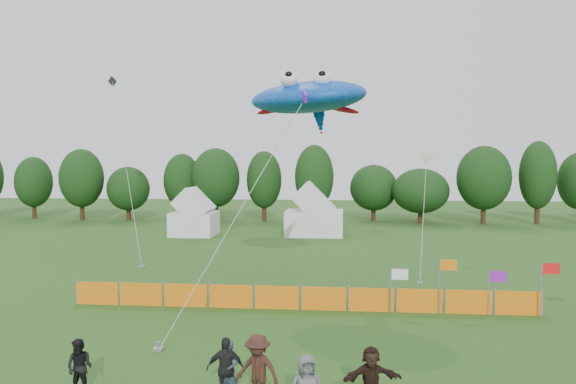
# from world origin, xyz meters

# --- Properties ---
(treeline) EXTENTS (104.57, 8.78, 8.36)m
(treeline) POSITION_xyz_m (1.61, 44.93, 4.18)
(treeline) COLOR #382314
(treeline) RESTS_ON ground
(tent_left) EXTENTS (3.75, 3.75, 3.31)m
(tent_left) POSITION_xyz_m (-10.75, 32.73, 1.67)
(tent_left) COLOR white
(tent_left) RESTS_ON ground
(tent_right) EXTENTS (4.98, 3.99, 3.52)m
(tent_right) POSITION_xyz_m (-0.44, 33.77, 1.77)
(tent_right) COLOR white
(tent_right) RESTS_ON ground
(barrier_fence) EXTENTS (19.90, 0.06, 1.00)m
(barrier_fence) POSITION_xyz_m (0.21, 9.22, 0.50)
(barrier_fence) COLOR orange
(barrier_fence) RESTS_ON ground
(flag_row) EXTENTS (10.73, 0.28, 2.27)m
(flag_row) POSITION_xyz_m (9.17, 9.08, 1.39)
(flag_row) COLOR gray
(flag_row) RESTS_ON ground
(spectator_a) EXTENTS (0.68, 0.55, 1.63)m
(spectator_a) POSITION_xyz_m (-0.97, -0.13, 0.81)
(spectator_a) COLOR #2D394C
(spectator_a) RESTS_ON ground
(spectator_b) EXTENTS (0.78, 0.63, 1.53)m
(spectator_b) POSITION_xyz_m (-5.04, -0.16, 0.77)
(spectator_b) COLOR black
(spectator_b) RESTS_ON ground
(spectator_c) EXTENTS (1.37, 1.03, 1.88)m
(spectator_c) POSITION_xyz_m (-0.15, -0.39, 0.94)
(spectator_c) COLOR #371D16
(spectator_c) RESTS_ON ground
(spectator_d) EXTENTS (1.04, 0.50, 1.72)m
(spectator_d) POSITION_xyz_m (-1.04, -0.18, 0.86)
(spectator_d) COLOR black
(spectator_d) RESTS_ON ground
(spectator_f) EXTENTS (1.59, 0.84, 1.64)m
(spectator_f) POSITION_xyz_m (2.73, -0.33, 0.82)
(spectator_f) COLOR black
(spectator_f) RESTS_ON ground
(stingray_kite) EXTENTS (8.27, 16.61, 10.41)m
(stingray_kite) POSITION_xyz_m (0.35, 12.57, 9.31)
(stingray_kite) COLOR blue
(stingray_kite) RESTS_ON ground
(small_kite_white) EXTENTS (2.44, 10.19, 7.27)m
(small_kite_white) POSITION_xyz_m (7.20, 22.02, 4.74)
(small_kite_white) COLOR white
(small_kite_white) RESTS_ON ground
(small_kite_dark) EXTENTS (7.18, 12.01, 13.28)m
(small_kite_dark) POSITION_xyz_m (-13.78, 24.72, 7.37)
(small_kite_dark) COLOR black
(small_kite_dark) RESTS_ON ground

